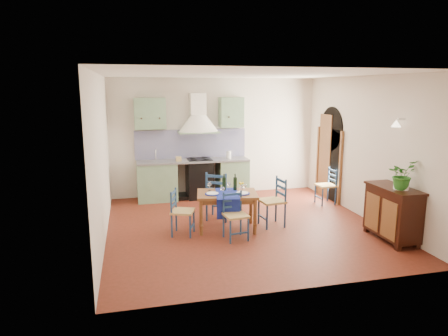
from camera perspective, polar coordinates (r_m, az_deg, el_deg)
The scene contains 13 objects.
floor at distance 7.64m, azimuth 2.80°, elevation -8.26°, with size 5.00×5.00×0.00m, color #4A1C0F.
back_wall at distance 9.45m, azimuth -3.76°, elevation 2.11°, with size 5.00×0.96×2.80m.
right_wall at distance 8.58m, azimuth 18.59°, elevation 2.54°, with size 0.26×5.00×2.80m.
left_wall at distance 7.02m, azimuth -17.10°, elevation 1.32°, with size 0.04×5.00×2.80m, color beige.
ceiling at distance 7.20m, azimuth 3.01°, elevation 13.27°, with size 5.00×5.00×0.01m, color white.
dining_table at distance 7.29m, azimuth 0.48°, elevation -4.19°, with size 1.19×0.93×1.00m.
chair_near at distance 6.88m, azimuth 1.60°, elevation -6.78°, with size 0.42×0.42×0.81m.
chair_far at distance 7.86m, azimuth -0.78°, elevation -3.84°, with size 0.62×0.62×0.97m.
chair_left at distance 7.11m, azimuth -6.14°, elevation -6.23°, with size 0.49×0.49×0.81m.
chair_right at distance 7.57m, azimuth 7.08°, elevation -4.74°, with size 0.47×0.47×0.92m.
chair_spare at distance 9.23m, azimuth 14.47°, elevation -2.46°, with size 0.39×0.39×0.81m.
sideboard at distance 7.38m, azimuth 22.91°, elevation -5.72°, with size 0.50×1.05×0.94m.
potted_plant at distance 7.11m, azimuth 24.09°, elevation -0.87°, with size 0.44×0.38×0.49m, color #25691F.
Camera 1 is at (-2.03, -6.91, 2.56)m, focal length 32.00 mm.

